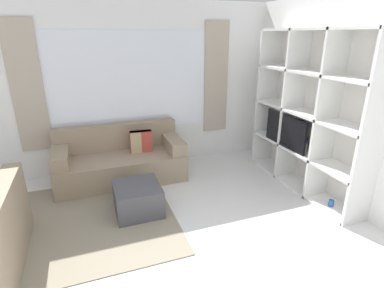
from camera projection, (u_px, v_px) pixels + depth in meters
wall_back at (131, 88)px, 4.87m from camera, size 6.01×0.11×2.70m
wall_right at (327, 98)px, 4.16m from camera, size 0.07×4.54×2.70m
area_rug at (84, 221)px, 3.70m from camera, size 2.18×2.06×0.01m
shelving_unit at (309, 115)px, 4.23m from camera, size 0.40×2.12×2.26m
couch_main at (121, 160)px, 4.73m from camera, size 1.94×0.86×0.83m
ottoman at (138, 199)px, 3.85m from camera, size 0.57×0.60×0.38m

